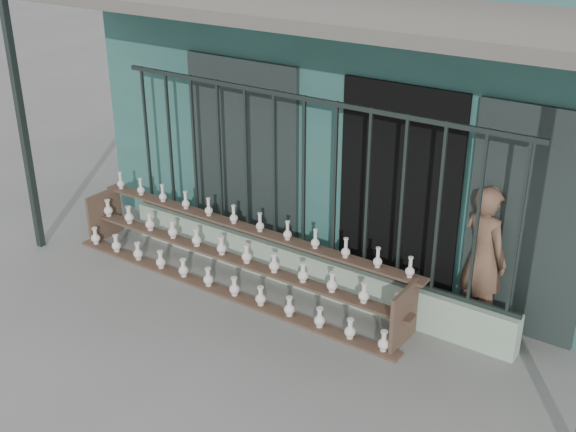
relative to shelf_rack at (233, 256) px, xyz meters
The scene contains 6 objects.
ground 1.17m from the shelf_rack, 52.42° to the right, with size 60.00×60.00×0.00m, color slate.
workshop_building 3.64m from the shelf_rack, 78.41° to the left, with size 7.40×6.60×3.21m.
parapet_wall 0.81m from the shelf_rack, 31.31° to the left, with size 5.00×0.20×0.45m, color #9FBAA0.
security_fence 1.27m from the shelf_rack, 31.31° to the left, with size 5.00×0.04×1.80m.
shelf_rack is the anchor object (origin of this frame).
elderly_woman 2.77m from the shelf_rack, 17.15° to the left, with size 0.57×0.37×1.56m, color brown.
Camera 1 is at (3.99, -4.77, 4.19)m, focal length 45.00 mm.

